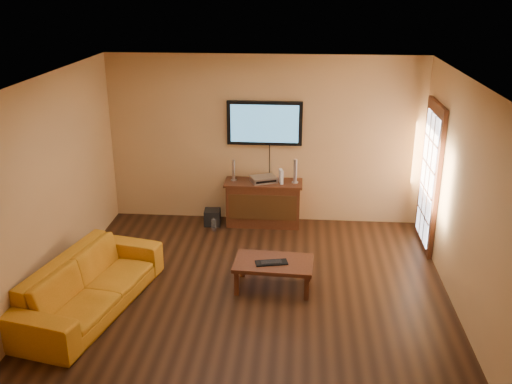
# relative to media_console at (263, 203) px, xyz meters

# --- Properties ---
(ground_plane) EXTENTS (5.00, 5.00, 0.00)m
(ground_plane) POSITION_rel_media_console_xyz_m (-0.00, -2.26, -0.37)
(ground_plane) COLOR black
(ground_plane) RESTS_ON ground
(room_walls) EXTENTS (5.00, 5.00, 5.00)m
(room_walls) POSITION_rel_media_console_xyz_m (-0.00, -1.63, 1.32)
(room_walls) COLOR tan
(room_walls) RESTS_ON ground
(french_door) EXTENTS (0.07, 1.02, 2.22)m
(french_door) POSITION_rel_media_console_xyz_m (2.45, -0.56, 0.68)
(french_door) COLOR #3F1C0E
(french_door) RESTS_ON ground
(media_console) EXTENTS (1.24, 0.47, 0.73)m
(media_console) POSITION_rel_media_console_xyz_m (0.00, 0.00, 0.00)
(media_console) COLOR #3F1C0E
(media_console) RESTS_ON ground
(television) EXTENTS (1.19, 0.08, 0.70)m
(television) POSITION_rel_media_console_xyz_m (-0.00, 0.20, 1.27)
(television) COLOR black
(television) RESTS_ON ground
(coffee_table) EXTENTS (1.03, 0.65, 0.38)m
(coffee_table) POSITION_rel_media_console_xyz_m (0.27, -2.04, -0.04)
(coffee_table) COLOR #3F1C0E
(coffee_table) RESTS_ON ground
(sofa) EXTENTS (1.11, 2.30, 0.86)m
(sofa) POSITION_rel_media_console_xyz_m (-1.90, -2.70, 0.06)
(sofa) COLOR orange
(sofa) RESTS_ON ground
(speaker_left) EXTENTS (0.09, 0.09, 0.34)m
(speaker_left) POSITION_rel_media_console_xyz_m (-0.48, 0.04, 0.52)
(speaker_left) COLOR silver
(speaker_left) RESTS_ON media_console
(speaker_right) EXTENTS (0.11, 0.11, 0.38)m
(speaker_right) POSITION_rel_media_console_xyz_m (0.50, 0.01, 0.54)
(speaker_right) COLOR silver
(speaker_right) RESTS_ON media_console
(av_receiver) EXTENTS (0.47, 0.41, 0.09)m
(av_receiver) POSITION_rel_media_console_xyz_m (-0.00, 0.01, 0.41)
(av_receiver) COLOR silver
(av_receiver) RESTS_ON media_console
(game_console) EXTENTS (0.08, 0.17, 0.22)m
(game_console) POSITION_rel_media_console_xyz_m (0.28, -0.03, 0.47)
(game_console) COLOR white
(game_console) RESTS_ON media_console
(subwoofer) EXTENTS (0.27, 0.27, 0.25)m
(subwoofer) POSITION_rel_media_console_xyz_m (-0.82, -0.09, -0.24)
(subwoofer) COLOR black
(subwoofer) RESTS_ON ground
(bottle) EXTENTS (0.07, 0.07, 0.22)m
(bottle) POSITION_rel_media_console_xyz_m (-0.77, -0.33, -0.27)
(bottle) COLOR white
(bottle) RESTS_ON ground
(keyboard) EXTENTS (0.43, 0.24, 0.02)m
(keyboard) POSITION_rel_media_console_xyz_m (0.25, -2.09, 0.02)
(keyboard) COLOR black
(keyboard) RESTS_ON coffee_table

